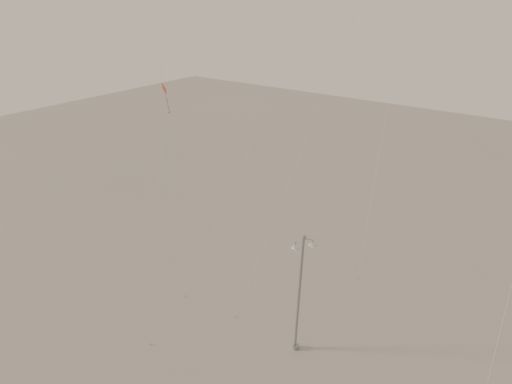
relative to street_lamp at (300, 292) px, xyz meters
The scene contains 5 objects.
ground 6.96m from the street_lamp, 109.83° to the right, with size 160.00×160.00×0.00m, color #A09285.
street_lamp is the anchor object (origin of this frame).
kite_1 18.31m from the street_lamp, 120.87° to the left, with size 8.74×10.96×29.94m.
kite_3 12.89m from the street_lamp, 166.00° to the right, with size 1.13×4.67×17.66m.
kite_5 23.22m from the street_lamp, 93.07° to the left, with size 1.90×8.74×29.56m.
Camera 1 is at (11.26, -13.82, 22.36)m, focal length 28.00 mm.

